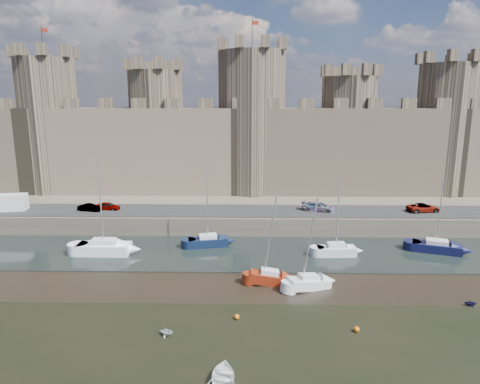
{
  "coord_description": "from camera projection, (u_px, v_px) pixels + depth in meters",
  "views": [
    {
      "loc": [
        1.46,
        -24.14,
        17.87
      ],
      "look_at": [
        0.55,
        22.0,
        7.87
      ],
      "focal_mm": 32.0,
      "sensor_mm": 36.0,
      "label": 1
    }
  ],
  "objects": [
    {
      "name": "water_channel",
      "position": [
        236.0,
        253.0,
        50.84
      ],
      "size": [
        160.0,
        12.0,
        0.08
      ],
      "primitive_type": "cube",
      "color": "black",
      "rests_on": "ground"
    },
    {
      "name": "buoy_3",
      "position": [
        357.0,
        329.0,
        33.51
      ],
      "size": [
        0.47,
        0.47,
        0.47
      ],
      "primitive_type": "sphere",
      "color": "#DA5E09",
      "rests_on": "ground"
    },
    {
      "name": "car_0",
      "position": [
        108.0,
        206.0,
        60.59
      ],
      "size": [
        3.55,
        1.85,
        1.16
      ],
      "primitive_type": "imported",
      "rotation": [
        0.0,
        0.0,
        1.42
      ],
      "color": "gray",
      "rests_on": "quay"
    },
    {
      "name": "dinghy_2",
      "position": [
        223.0,
        378.0,
        27.47
      ],
      "size": [
        2.35,
        3.23,
        0.65
      ],
      "primitive_type": "imported",
      "rotation": [
        1.57,
        0.0,
        3.11
      ],
      "color": "silver",
      "rests_on": "ground"
    },
    {
      "name": "road",
      "position": [
        238.0,
        211.0,
        60.08
      ],
      "size": [
        160.0,
        7.0,
        0.1
      ],
      "primitive_type": "cube",
      "color": "black",
      "rests_on": "quay"
    },
    {
      "name": "car_3",
      "position": [
        423.0,
        208.0,
        59.46
      ],
      "size": [
        4.8,
        2.8,
        1.26
      ],
      "primitive_type": "imported",
      "rotation": [
        0.0,
        0.0,
        1.74
      ],
      "color": "gray",
      "rests_on": "quay"
    },
    {
      "name": "van",
      "position": [
        6.0,
        203.0,
        59.97
      ],
      "size": [
        5.68,
        3.01,
        2.36
      ],
      "primitive_type": "cube",
      "rotation": [
        0.0,
        0.0,
        0.16
      ],
      "color": "silver",
      "rests_on": "quay"
    },
    {
      "name": "quay",
      "position": [
        241.0,
        184.0,
        85.76
      ],
      "size": [
        160.0,
        60.0,
        2.5
      ],
      "primitive_type": "cube",
      "color": "#4C443A",
      "rests_on": "ground"
    },
    {
      "name": "car_1",
      "position": [
        90.0,
        208.0,
        59.83
      ],
      "size": [
        3.49,
        1.84,
        1.09
      ],
      "primitive_type": "imported",
      "rotation": [
        0.0,
        0.0,
        1.35
      ],
      "color": "gray",
      "rests_on": "quay"
    },
    {
      "name": "ground",
      "position": [
        225.0,
        384.0,
        27.4
      ],
      "size": [
        160.0,
        160.0,
        0.0
      ],
      "primitive_type": "plane",
      "color": "black",
      "rests_on": "ground"
    },
    {
      "name": "car_2",
      "position": [
        318.0,
        207.0,
        59.89
      ],
      "size": [
        4.95,
        3.21,
        1.33
      ],
      "primitive_type": "imported",
      "rotation": [
        0.0,
        0.0,
        1.25
      ],
      "color": "gray",
      "rests_on": "quay"
    },
    {
      "name": "dinghy_3",
      "position": [
        166.0,
        332.0,
        32.93
      ],
      "size": [
        1.52,
        1.44,
        0.63
      ],
      "primitive_type": "imported",
      "rotation": [
        1.57,
        0.0,
        1.15
      ],
      "color": "silver",
      "rests_on": "ground"
    },
    {
      "name": "sailboat_0",
      "position": [
        104.0,
        248.0,
        50.14
      ],
      "size": [
        6.18,
        2.48,
        11.5
      ],
      "rotation": [
        0.0,
        0.0,
        -0.01
      ],
      "color": "white",
      "rests_on": "ground"
    },
    {
      "name": "buoy_1",
      "position": [
        237.0,
        317.0,
        35.45
      ],
      "size": [
        0.45,
        0.45,
        0.45
      ],
      "primitive_type": "sphere",
      "color": "orange",
      "rests_on": "ground"
    },
    {
      "name": "sailboat_1",
      "position": [
        208.0,
        241.0,
        52.84
      ],
      "size": [
        5.08,
        2.81,
        9.62
      ],
      "rotation": [
        0.0,
        0.0,
        0.21
      ],
      "color": "#0D1932",
      "rests_on": "ground"
    },
    {
      "name": "sailboat_2",
      "position": [
        336.0,
        250.0,
        49.72
      ],
      "size": [
        4.54,
        1.95,
        9.63
      ],
      "rotation": [
        0.0,
        0.0,
        0.05
      ],
      "color": "silver",
      "rests_on": "ground"
    },
    {
      "name": "sailboat_5",
      "position": [
        309.0,
        282.0,
        41.14
      ],
      "size": [
        4.5,
        3.03,
        9.05
      ],
      "rotation": [
        0.0,
        0.0,
        0.37
      ],
      "color": "silver",
      "rests_on": "ground"
    },
    {
      "name": "sailboat_3",
      "position": [
        436.0,
        246.0,
        50.88
      ],
      "size": [
        5.8,
        3.78,
        9.48
      ],
      "rotation": [
        0.0,
        0.0,
        -0.34
      ],
      "color": "#0E1133",
      "rests_on": "ground"
    },
    {
      "name": "castle",
      "position": [
        236.0,
        137.0,
        71.84
      ],
      "size": [
        108.5,
        11.0,
        29.0
      ],
      "color": "#42382B",
      "rests_on": "quay"
    },
    {
      "name": "dinghy_7",
      "position": [
        470.0,
        303.0,
        37.74
      ],
      "size": [
        1.14,
        0.99,
        0.59
      ],
      "primitive_type": "imported",
      "rotation": [
        1.57,
        0.0,
        1.54
      ],
      "color": "black",
      "rests_on": "ground"
    },
    {
      "name": "sailboat_4",
      "position": [
        270.0,
        277.0,
        42.25
      ],
      "size": [
        4.0,
        1.63,
        9.26
      ],
      "rotation": [
        0.0,
        0.0,
        -0.02
      ],
      "color": "maroon",
      "rests_on": "ground"
    }
  ]
}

